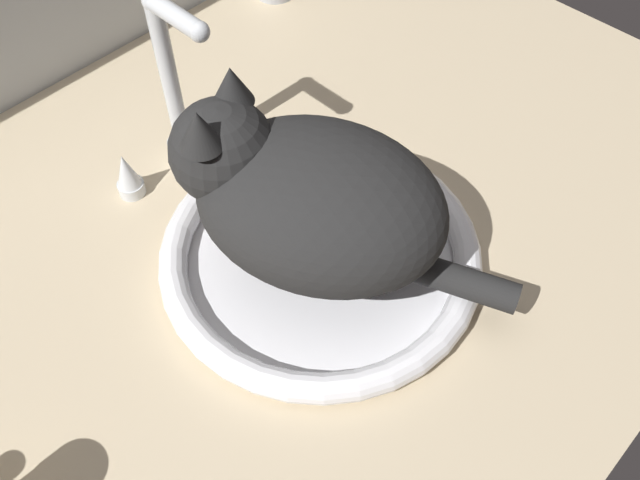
{
  "coord_description": "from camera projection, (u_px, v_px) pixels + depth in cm",
  "views": [
    {
      "loc": [
        -32.11,
        -36.81,
        65.67
      ],
      "look_at": [
        -0.06,
        -5.97,
        7.0
      ],
      "focal_mm": 38.61,
      "sensor_mm": 36.0,
      "label": 1
    }
  ],
  "objects": [
    {
      "name": "cat",
      "position": [
        301.0,
        194.0,
        0.69
      ],
      "size": [
        28.5,
        36.19,
        18.29
      ],
      "color": "black",
      "rests_on": "sink_basin"
    },
    {
      "name": "countertop",
      "position": [
        284.0,
        240.0,
        0.81
      ],
      "size": [
        122.72,
        82.78,
        3.0
      ],
      "primitive_type": "cube",
      "color": "#CCB793",
      "rests_on": "ground"
    },
    {
      "name": "sink_basin",
      "position": [
        320.0,
        254.0,
        0.76
      ],
      "size": [
        35.43,
        35.43,
        3.12
      ],
      "color": "white",
      "rests_on": "countertop"
    },
    {
      "name": "faucet",
      "position": [
        178.0,
        106.0,
        0.79
      ],
      "size": [
        19.72,
        10.39,
        23.38
      ],
      "color": "silver",
      "rests_on": "countertop"
    }
  ]
}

